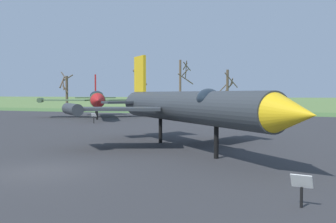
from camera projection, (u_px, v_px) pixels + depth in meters
ground_plane at (41, 173)px, 15.41m from camera, size 600.00×600.00×0.00m
asphalt_apron at (176, 133)px, 30.37m from camera, size 106.82×53.32×0.05m
grass_verge_strip at (246, 113)px, 60.91m from camera, size 166.82×12.00×0.06m
jet_fighter_front_right at (186, 106)px, 21.06m from camera, size 14.25×13.91×5.71m
info_placard_front_right at (302, 187)px, 10.51m from camera, size 0.60×0.32×0.96m
jet_fighter_rear_center at (96, 99)px, 48.87m from camera, size 13.78×15.83×5.79m
info_placard_rear_center at (94, 117)px, 40.11m from camera, size 0.57×0.21×1.08m
bare_tree_far_left at (66, 90)px, 73.52m from camera, size 1.94×2.43×7.17m
bare_tree_left_of_center at (140, 83)px, 68.91m from camera, size 2.81×2.86×8.72m
bare_tree_center at (181, 83)px, 64.03m from camera, size 2.35×3.57×8.61m
bare_tree_right_of_center at (228, 90)px, 65.38m from camera, size 3.37×3.37×7.08m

